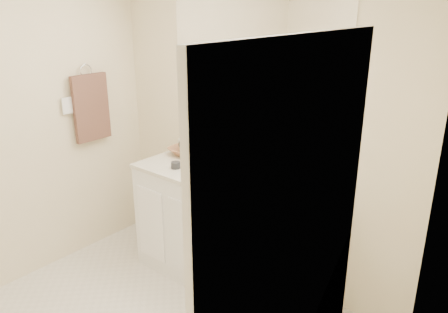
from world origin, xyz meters
The scene contains 26 objects.
wall_back centered at (0.00, 1.30, 1.20)m, with size 2.60×0.02×2.40m, color #FCEDC5.
wall_right centered at (1.30, 0.00, 1.20)m, with size 0.02×2.60×2.40m, color #FCEDC5.
vanity_cabinet centered at (0.00, 1.02, 0.42)m, with size 1.50×0.55×0.85m, color white.
countertop centered at (0.00, 1.02, 0.86)m, with size 1.52×0.57×0.03m, color silver.
backsplash centered at (0.00, 1.29, 0.92)m, with size 1.52×0.03×0.08m, color white.
sink_basin centered at (0.00, 1.00, 0.87)m, with size 0.37×0.37×0.02m, color #B3A79D.
faucet centered at (0.00, 1.18, 0.94)m, with size 0.02×0.02×0.11m, color silver.
mirror centered at (0.00, 1.29, 1.56)m, with size 1.48×0.01×1.20m, color white.
blue_mug centered at (-0.16, 1.12, 0.94)m, with size 0.09×0.09×0.13m, color #163E9D.
tan_cup centered at (0.20, 1.17, 0.92)m, with size 0.06×0.06×0.08m, color #C2BB89.
toothbrush centered at (0.21, 1.17, 1.03)m, with size 0.01×0.01×0.19m, color #FB42BD.
mouthwash_bottle centered at (0.43, 1.02, 0.97)m, with size 0.08×0.08×0.18m, color #0B7E88.
clear_pump_bottle centered at (0.59, 1.16, 0.97)m, with size 0.07×0.07×0.17m, color silver.
soap_dish centered at (0.32, 0.86, 0.89)m, with size 0.10×0.08×0.01m, color white.
green_soap centered at (0.32, 0.86, 0.90)m, with size 0.07×0.05×0.02m, color #7AE136.
orange_comb centered at (0.21, 0.83, 0.88)m, with size 0.13×0.03×0.01m, color #FF541A.
dark_jar centered at (-0.42, 0.91, 0.90)m, with size 0.07×0.07×0.05m, color #2A2B2F.
extra_white_bottle centered at (-0.31, 1.10, 0.95)m, with size 0.04×0.04×0.14m, color silver.
soap_bottle_white centered at (-0.27, 1.25, 0.98)m, with size 0.08×0.08×0.20m, color silver.
soap_bottle_cream centered at (-0.32, 1.18, 0.95)m, with size 0.07×0.07×0.15m, color beige.
soap_bottle_yellow centered at (-0.40, 1.25, 0.97)m, with size 0.15×0.15×0.19m, color #FAC461.
wicker_basket centered at (-0.58, 1.19, 0.91)m, with size 0.26×0.26×0.06m, color #975F3D.
hair_dryer centered at (-0.56, 1.19, 0.97)m, with size 0.07×0.07×0.13m, color black.
towel_ring centered at (-1.27, 0.77, 1.55)m, with size 0.11×0.11×0.01m, color silver.
hand_towel centered at (-1.25, 0.77, 1.25)m, with size 0.04×0.32×0.55m, color #3D2721.
switch_plate centered at (-1.27, 0.57, 1.30)m, with size 0.01×0.09×0.13m, color white.
Camera 1 is at (1.82, -1.25, 2.07)m, focal length 35.00 mm.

